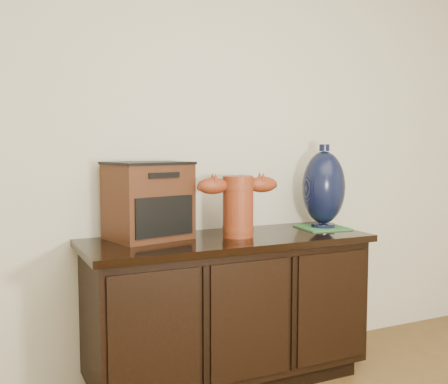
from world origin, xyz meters
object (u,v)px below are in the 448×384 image
sideboard (227,308)px  spray_can (183,218)px  lamp_base (324,188)px  tv_radio (148,200)px  terracotta_vessel (238,203)px

sideboard → spray_can: spray_can is taller
lamp_base → spray_can: size_ratio=2.61×
tv_radio → sideboard: bearing=-32.9°
spray_can → terracotta_vessel: bearing=-40.3°
sideboard → spray_can: bearing=134.2°
terracotta_vessel → lamp_base: size_ratio=0.95×
sideboard → tv_radio: tv_radio is taller
lamp_base → terracotta_vessel: bearing=-175.2°
terracotta_vessel → tv_radio: tv_radio is taller
tv_radio → lamp_base: size_ratio=0.96×
sideboard → tv_radio: bearing=160.9°
terracotta_vessel → spray_can: 0.31m
tv_radio → lamp_base: 0.99m
sideboard → terracotta_vessel: bearing=-14.8°
tv_radio → spray_can: tv_radio is taller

